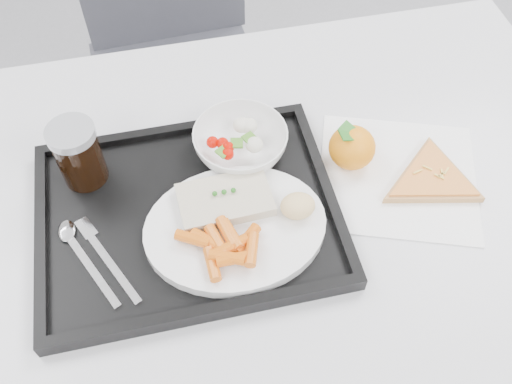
{
  "coord_description": "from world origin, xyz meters",
  "views": [
    {
      "loc": [
        -0.11,
        -0.21,
        1.48
      ],
      "look_at": [
        0.0,
        0.3,
        0.77
      ],
      "focal_mm": 40.0,
      "sensor_mm": 36.0,
      "label": 1
    }
  ],
  "objects_px": {
    "pizza_slice": "(432,179)",
    "tray": "(188,215)",
    "salad_bowl": "(240,142)",
    "cola_glass": "(78,153)",
    "tangerine": "(352,147)",
    "table": "(255,223)",
    "chair": "(173,40)",
    "dinner_plate": "(235,228)"
  },
  "relations": [
    {
      "from": "chair",
      "to": "cola_glass",
      "type": "relative_size",
      "value": 8.61
    },
    {
      "from": "cola_glass",
      "to": "tangerine",
      "type": "bearing_deg",
      "value": -6.92
    },
    {
      "from": "chair",
      "to": "tray",
      "type": "xyz_separation_m",
      "value": [
        -0.04,
        -0.69,
        0.22
      ]
    },
    {
      "from": "tangerine",
      "to": "tray",
      "type": "bearing_deg",
      "value": -169.02
    },
    {
      "from": "table",
      "to": "pizza_slice",
      "type": "relative_size",
      "value": 5.21
    },
    {
      "from": "dinner_plate",
      "to": "pizza_slice",
      "type": "bearing_deg",
      "value": 5.49
    },
    {
      "from": "cola_glass",
      "to": "tangerine",
      "type": "xyz_separation_m",
      "value": [
        0.42,
        -0.05,
        -0.04
      ]
    },
    {
      "from": "tangerine",
      "to": "chair",
      "type": "bearing_deg",
      "value": 110.24
    },
    {
      "from": "cola_glass",
      "to": "salad_bowl",
      "type": "bearing_deg",
      "value": -1.08
    },
    {
      "from": "salad_bowl",
      "to": "cola_glass",
      "type": "relative_size",
      "value": 1.41
    },
    {
      "from": "tangerine",
      "to": "table",
      "type": "bearing_deg",
      "value": -166.08
    },
    {
      "from": "pizza_slice",
      "to": "tray",
      "type": "bearing_deg",
      "value": 177.51
    },
    {
      "from": "cola_glass",
      "to": "table",
      "type": "bearing_deg",
      "value": -20.22
    },
    {
      "from": "pizza_slice",
      "to": "dinner_plate",
      "type": "bearing_deg",
      "value": -174.51
    },
    {
      "from": "cola_glass",
      "to": "pizza_slice",
      "type": "relative_size",
      "value": 0.47
    },
    {
      "from": "table",
      "to": "tangerine",
      "type": "bearing_deg",
      "value": 13.92
    },
    {
      "from": "tray",
      "to": "tangerine",
      "type": "distance_m",
      "value": 0.28
    },
    {
      "from": "tray",
      "to": "table",
      "type": "bearing_deg",
      "value": 6.19
    },
    {
      "from": "tangerine",
      "to": "dinner_plate",
      "type": "bearing_deg",
      "value": -154.35
    },
    {
      "from": "table",
      "to": "cola_glass",
      "type": "height_order",
      "value": "cola_glass"
    },
    {
      "from": "tangerine",
      "to": "cola_glass",
      "type": "bearing_deg",
      "value": 173.08
    },
    {
      "from": "chair",
      "to": "salad_bowl",
      "type": "relative_size",
      "value": 6.11
    },
    {
      "from": "pizza_slice",
      "to": "cola_glass",
      "type": "bearing_deg",
      "value": 167.21
    },
    {
      "from": "salad_bowl",
      "to": "table",
      "type": "bearing_deg",
      "value": -87.32
    },
    {
      "from": "cola_glass",
      "to": "pizza_slice",
      "type": "bearing_deg",
      "value": -12.79
    },
    {
      "from": "chair",
      "to": "tangerine",
      "type": "distance_m",
      "value": 0.72
    },
    {
      "from": "salad_bowl",
      "to": "cola_glass",
      "type": "distance_m",
      "value": 0.25
    },
    {
      "from": "salad_bowl",
      "to": "chair",
      "type": "bearing_deg",
      "value": 95.9
    },
    {
      "from": "salad_bowl",
      "to": "tangerine",
      "type": "bearing_deg",
      "value": -15.04
    },
    {
      "from": "salad_bowl",
      "to": "tangerine",
      "type": "height_order",
      "value": "tangerine"
    },
    {
      "from": "salad_bowl",
      "to": "pizza_slice",
      "type": "height_order",
      "value": "salad_bowl"
    },
    {
      "from": "table",
      "to": "tray",
      "type": "distance_m",
      "value": 0.13
    },
    {
      "from": "table",
      "to": "chair",
      "type": "distance_m",
      "value": 0.7
    },
    {
      "from": "table",
      "to": "chair",
      "type": "relative_size",
      "value": 1.29
    },
    {
      "from": "dinner_plate",
      "to": "salad_bowl",
      "type": "xyz_separation_m",
      "value": [
        0.04,
        0.15,
        0.01
      ]
    },
    {
      "from": "dinner_plate",
      "to": "cola_glass",
      "type": "relative_size",
      "value": 2.5
    },
    {
      "from": "pizza_slice",
      "to": "salad_bowl",
      "type": "bearing_deg",
      "value": 157.84
    },
    {
      "from": "table",
      "to": "pizza_slice",
      "type": "height_order",
      "value": "pizza_slice"
    },
    {
      "from": "salad_bowl",
      "to": "cola_glass",
      "type": "height_order",
      "value": "cola_glass"
    },
    {
      "from": "table",
      "to": "cola_glass",
      "type": "relative_size",
      "value": 11.11
    },
    {
      "from": "tray",
      "to": "salad_bowl",
      "type": "bearing_deg",
      "value": 44.36
    },
    {
      "from": "tangerine",
      "to": "pizza_slice",
      "type": "xyz_separation_m",
      "value": [
        0.11,
        -0.07,
        -0.02
      ]
    }
  ]
}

